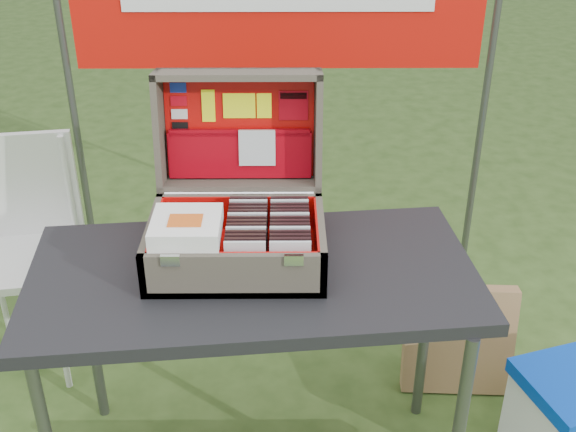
{
  "coord_description": "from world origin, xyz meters",
  "views": [
    {
      "loc": [
        0.02,
        -1.72,
        1.91
      ],
      "look_at": [
        0.03,
        0.1,
        0.9
      ],
      "focal_mm": 45.0,
      "sensor_mm": 36.0,
      "label": 1
    }
  ],
  "objects_px": {
    "table": "(256,377)",
    "chair": "(18,264)",
    "suitcase": "(236,180)",
    "cardboard_box": "(458,340)"
  },
  "relations": [
    {
      "from": "suitcase",
      "to": "chair",
      "type": "distance_m",
      "value": 1.14
    },
    {
      "from": "suitcase",
      "to": "table",
      "type": "bearing_deg",
      "value": -65.41
    },
    {
      "from": "table",
      "to": "cardboard_box",
      "type": "height_order",
      "value": "table"
    },
    {
      "from": "chair",
      "to": "suitcase",
      "type": "bearing_deg",
      "value": -37.46
    },
    {
      "from": "table",
      "to": "chair",
      "type": "bearing_deg",
      "value": 142.23
    },
    {
      "from": "table",
      "to": "chair",
      "type": "relative_size",
      "value": 1.42
    },
    {
      "from": "table",
      "to": "chair",
      "type": "xyz_separation_m",
      "value": [
        -0.91,
        0.57,
        0.05
      ]
    },
    {
      "from": "table",
      "to": "suitcase",
      "type": "xyz_separation_m",
      "value": [
        -0.05,
        0.1,
        0.63
      ]
    },
    {
      "from": "suitcase",
      "to": "cardboard_box",
      "type": "relative_size",
      "value": 1.21
    },
    {
      "from": "table",
      "to": "suitcase",
      "type": "relative_size",
      "value": 2.46
    }
  ]
}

